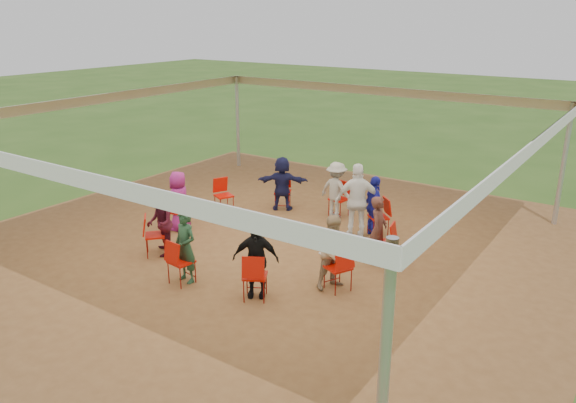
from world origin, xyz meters
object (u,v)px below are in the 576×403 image
Objects in this scene: chair_1 at (383,243)px; person_seated_4 at (282,183)px; chair_2 at (378,217)px; cable_coil at (256,246)px; chair_0 at (338,268)px; chair_3 at (339,199)px; chair_7 at (155,235)px; chair_4 at (283,192)px; person_seated_6 at (160,223)px; person_seated_8 at (256,259)px; person_seated_1 at (378,230)px; laptop at (329,252)px; person_seated_7 at (185,247)px; chair_9 at (255,276)px; person_seated_2 at (374,206)px; standing_person at (358,201)px; person_seated_0 at (335,252)px; person_seated_3 at (336,190)px; chair_6 at (176,211)px; chair_8 at (181,262)px; person_seated_5 at (179,201)px; chair_5 at (224,196)px.

chair_1 is 4.01m from person_seated_4.
chair_2 is 2.31× the size of cable_coil.
chair_0 reaches higher than cable_coil.
chair_3 is at bearing 18.00° from chair_2.
chair_7 is (-4.02, -0.79, 0.00)m from chair_0.
chair_0 is 4.81m from chair_4.
chair_0 is 4.01m from person_seated_6.
person_seated_8 is at bearing -52.46° from cable_coil.
person_seated_6 is 2.16m from cable_coil.
chair_7 is 0.63× the size of person_seated_1.
person_seated_7 is at bearing 146.82° from laptop.
chair_9 is 2.45m from cable_coil.
person_seated_2 is 0.45m from standing_person.
person_seated_7 is at bearing 142.09° from chair_0.
person_seated_0 is 1.00× the size of person_seated_1.
person_seated_0 is at bearing 124.99° from chair_3.
person_seated_3 reaches higher than laptop.
person_seated_6 is at bearing 72.00° from person_seated_3.
person_seated_3 reaches higher than chair_7.
chair_6 is 1.56m from chair_7.
person_seated_3 reaches higher than chair_0.
chair_0 and chair_7 have the same top height.
person_seated_6 is at bearing 157.73° from chair_8.
laptop is at bearing -16.18° from cable_coil.
chair_2 and chair_9 have the same top height.
person_seated_3 is at bearing 54.00° from person_seated_0.
person_seated_8 is at bearing 124.99° from chair_2.
person_seated_4 is at bearing 55.01° from chair_1.
person_seated_5 is 1.00× the size of person_seated_7.
chair_1 is at bearing 90.00° from chair_6.
person_seated_3 is (-2.19, 1.91, 0.27)m from chair_1.
chair_7 is 0.63× the size of person_seated_4.
person_seated_2 is (0.41, 3.98, 0.27)m from chair_9.
person_seated_3 is at bearing 72.00° from person_seated_8.
person_seated_1 reaches higher than chair_0.
chair_6 is 2.46× the size of laptop.
cable_coil is (-2.41, 0.73, -0.70)m from person_seated_0.
chair_6 is 4.55m from laptop.
person_seated_4 and person_seated_6 have the same top height.
person_seated_3 is 1.00× the size of person_seated_6.
laptop is (1.75, -3.34, -0.05)m from person_seated_3.
chair_6 is at bearing 34.09° from person_seated_4.
chair_1 is 4.01m from person_seated_7.
person_seated_4 is at bearing 90.00° from person_seated_8.
chair_9 is 4.01m from person_seated_2.
cable_coil is at bearing 97.75° from chair_0.
chair_4 and chair_6 have the same top height.
chair_5 is 1.00× the size of chair_8.
chair_9 is 0.63× the size of person_seated_2.
chair_9 is 4.95m from person_seated_4.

